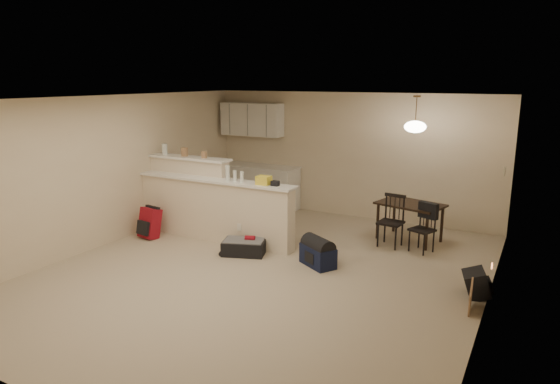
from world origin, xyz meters
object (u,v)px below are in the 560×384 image
Objects in this scene: dining_chair_near at (391,221)px; dining_table at (410,208)px; red_backpack at (150,223)px; black_daypack at (476,284)px; pendant_lamp at (415,126)px; suitcase at (244,247)px; dining_chair_far at (422,229)px; navy_duffel at (318,256)px.

dining_table is at bearing 72.22° from dining_chair_near.
dining_chair_near is at bearing -99.44° from dining_table.
black_daypack is at bearing 11.36° from red_backpack.
pendant_lamp reaches higher than suitcase.
dining_chair_far is 1.19× the size of suitcase.
black_daypack is (2.25, 0.00, 0.01)m from navy_duffel.
dining_chair_near is 1.11× the size of dining_chair_far.
dining_table is at bearing 20.72° from black_daypack.
navy_duffel is at bearing 12.52° from red_backpack.
dining_chair_far is (0.33, -0.50, -1.60)m from pendant_lamp.
dining_chair_far reaches higher than black_daypack.
pendant_lamp is 3.47m from suitcase.
pendant_lamp is 2.77m from navy_duffel.
dining_table is 0.53m from dining_chair_near.
pendant_lamp is at bearing 22.83° from suitcase.
navy_duffel is (-0.90, -1.86, -1.83)m from pendant_lamp.
navy_duffel is (-0.70, -1.40, -0.28)m from dining_chair_near.
pendant_lamp reaches higher than navy_duffel.
pendant_lamp is at bearing 95.58° from navy_duffel.
navy_duffel is at bearing -15.04° from suitcase.
dining_table reaches higher than suitcase.
black_daypack reaches higher than suitcase.
black_daypack is at bearing -36.31° from dining_chair_near.
red_backpack is 0.93× the size of navy_duffel.
red_backpack is (-4.42, -1.52, -0.13)m from dining_chair_far.
dining_chair_near is 1.59m from navy_duffel.
red_backpack is 5.44m from black_daypack.
black_daypack is (1.02, -1.37, -0.23)m from dining_chair_far.
pendant_lamp is at bearing 20.72° from black_daypack.
black_daypack is at bearing -54.12° from pendant_lamp.
dining_chair_far is 4.68m from red_backpack.
dining_table is at bearing 36.00° from red_backpack.
dining_chair_near is (-0.20, -0.47, -1.55)m from pendant_lamp.
dining_table is 0.62m from dining_chair_far.
dining_chair_near is 2.48m from suitcase.
suitcase is at bearing -137.77° from pendant_lamp.
pendant_lamp is 2.94m from black_daypack.
navy_duffel is at bearing -109.94° from dining_chair_far.
red_backpack is at bearing -152.47° from dining_chair_near.
dining_table is at bearing 95.58° from navy_duffel.
suitcase is 1.25× the size of red_backpack.
red_backpack is at bearing -145.77° from navy_duffel.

